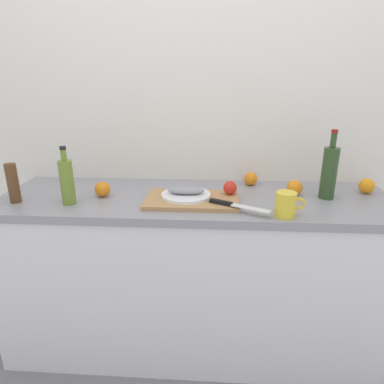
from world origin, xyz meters
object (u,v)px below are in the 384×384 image
at_px(fish_fillet, 186,190).
at_px(orange_0, 251,179).
at_px(cutting_board, 192,200).
at_px(wine_bottle, 329,172).
at_px(white_plate, 186,195).
at_px(chef_knife, 231,204).
at_px(olive_oil_bottle, 67,181).
at_px(coffee_mug_0, 286,204).
at_px(pepper_mill, 13,183).

relative_size(fish_fillet, orange_0, 2.45).
bearing_deg(cutting_board, wine_bottle, 8.49).
distance_m(white_plate, fish_fillet, 0.03).
bearing_deg(fish_fillet, chef_knife, -29.05).
bearing_deg(olive_oil_bottle, orange_0, 21.47).
relative_size(chef_knife, coffee_mug_0, 2.11).
height_order(olive_oil_bottle, coffee_mug_0, olive_oil_bottle).
bearing_deg(orange_0, cutting_board, -136.95).
xyz_separation_m(cutting_board, fish_fillet, (-0.03, 0.02, 0.04)).
xyz_separation_m(chef_knife, olive_oil_bottle, (-0.77, 0.04, 0.08)).
relative_size(coffee_mug_0, pepper_mill, 0.67).
relative_size(white_plate, wine_bottle, 0.71).
bearing_deg(white_plate, olive_oil_bottle, -171.83).
height_order(olive_oil_bottle, pepper_mill, olive_oil_bottle).
bearing_deg(white_plate, pepper_mill, -174.60).
distance_m(olive_oil_bottle, pepper_mill, 0.27).
bearing_deg(cutting_board, pepper_mill, -176.00).
height_order(olive_oil_bottle, orange_0, olive_oil_bottle).
height_order(white_plate, olive_oil_bottle, olive_oil_bottle).
height_order(white_plate, pepper_mill, pepper_mill).
relative_size(chef_knife, orange_0, 3.68).
xyz_separation_m(white_plate, coffee_mug_0, (0.45, -0.17, 0.03)).
relative_size(chef_knife, olive_oil_bottle, 0.98).
xyz_separation_m(fish_fillet, chef_knife, (0.22, -0.12, -0.02)).
distance_m(cutting_board, olive_oil_bottle, 0.60).
bearing_deg(pepper_mill, fish_fillet, 5.40).
relative_size(cutting_board, white_plate, 1.86).
xyz_separation_m(chef_knife, coffee_mug_0, (0.23, -0.05, 0.03)).
distance_m(wine_bottle, coffee_mug_0, 0.37).
relative_size(cutting_board, pepper_mill, 2.34).
height_order(fish_fillet, wine_bottle, wine_bottle).
bearing_deg(white_plate, fish_fillet, 0.00).
bearing_deg(olive_oil_bottle, cutting_board, 6.01).
bearing_deg(coffee_mug_0, cutting_board, 159.51).
distance_m(olive_oil_bottle, coffee_mug_0, 1.01).
bearing_deg(fish_fillet, cutting_board, -30.27).
xyz_separation_m(white_plate, olive_oil_bottle, (-0.55, -0.08, 0.09)).
relative_size(white_plate, coffee_mug_0, 1.88).
height_order(wine_bottle, coffee_mug_0, wine_bottle).
distance_m(white_plate, chef_knife, 0.25).
distance_m(fish_fillet, coffee_mug_0, 0.48).
height_order(chef_knife, coffee_mug_0, coffee_mug_0).
xyz_separation_m(cutting_board, wine_bottle, (0.67, 0.10, 0.13)).
height_order(white_plate, chef_knife, chef_knife).
relative_size(white_plate, chef_knife, 0.89).
bearing_deg(white_plate, cutting_board, -30.27).
relative_size(white_plate, olive_oil_bottle, 0.87).
relative_size(olive_oil_bottle, pepper_mill, 1.45).
bearing_deg(chef_knife, pepper_mill, -155.20).
distance_m(wine_bottle, orange_0, 0.42).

